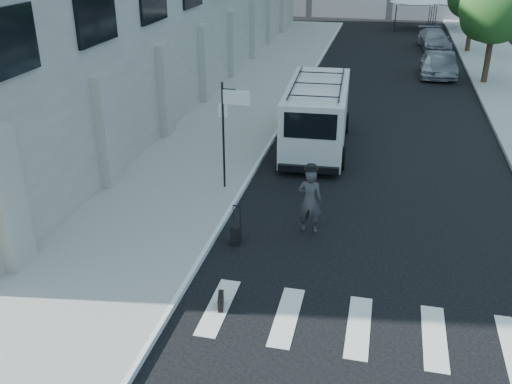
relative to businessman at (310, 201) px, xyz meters
The scene contains 12 objects.
ground 1.53m from the businessman, 115.14° to the right, with size 120.00×120.00×0.00m, color black.
sidewalk_left 15.69m from the businessman, 107.68° to the left, with size 4.50×48.00×0.15m, color gray.
sidewalk_right 20.76m from the businessman, 65.82° to the left, with size 4.00×56.00×0.15m, color gray.
sign_pole 3.95m from the businessman, 143.54° to the left, with size 1.03×0.07×3.50m.
tree_near 20.54m from the businessman, 69.87° to the left, with size 3.80×3.83×6.03m.
businessman is the anchor object (origin of this frame).
briefcase 4.40m from the businessman, 109.50° to the right, with size 0.12×0.44×0.34m, color black.
suitcase 2.28m from the businessman, 148.60° to the right, with size 0.28×0.41×1.08m.
cargo_van 7.08m from the businessman, 95.84° to the left, with size 2.67×6.90×2.54m.
parked_car_a 20.85m from the businessman, 77.56° to the left, with size 1.64×4.08×1.39m, color #B2B5BA.
parked_car_b 20.98m from the businessman, 76.65° to the left, with size 1.43×4.09×1.35m, color #4F5156.
parked_car_c 29.37m from the businessman, 80.44° to the left, with size 1.87×4.61×1.34m, color gray.
Camera 1 is at (2.26, -13.32, 7.95)m, focal length 40.00 mm.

